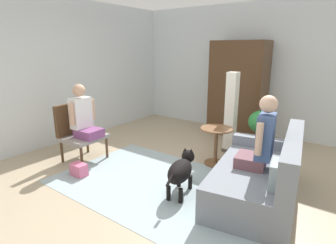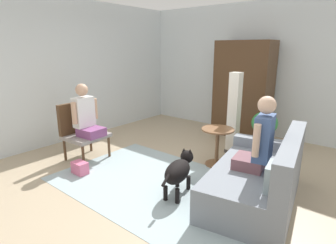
{
  "view_description": "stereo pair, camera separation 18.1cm",
  "coord_description": "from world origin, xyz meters",
  "px_view_note": "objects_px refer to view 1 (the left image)",
  "views": [
    {
      "loc": [
        2.15,
        -2.8,
        1.85
      ],
      "look_at": [
        -0.16,
        0.31,
        0.8
      ],
      "focal_mm": 29.27,
      "sensor_mm": 36.0,
      "label": 1
    },
    {
      "loc": [
        2.29,
        -2.69,
        1.85
      ],
      "look_at": [
        -0.16,
        0.31,
        0.8
      ],
      "focal_mm": 29.27,
      "sensor_mm": 36.0,
      "label": 2
    }
  ],
  "objects_px": {
    "dog": "(181,170)",
    "armoire_cabinet": "(238,89)",
    "couch": "(261,177)",
    "column_lamp": "(231,113)",
    "person_on_couch": "(261,139)",
    "potted_plant": "(261,126)",
    "armchair": "(78,128)",
    "person_on_armchair": "(83,116)",
    "handbag": "(79,170)",
    "round_end_table": "(216,142)"
  },
  "relations": [
    {
      "from": "column_lamp",
      "to": "armoire_cabinet",
      "type": "height_order",
      "value": "armoire_cabinet"
    },
    {
      "from": "person_on_armchair",
      "to": "person_on_couch",
      "type": "bearing_deg",
      "value": 10.61
    },
    {
      "from": "couch",
      "to": "handbag",
      "type": "xyz_separation_m",
      "value": [
        -2.39,
        -0.97,
        -0.2
      ]
    },
    {
      "from": "dog",
      "to": "column_lamp",
      "type": "distance_m",
      "value": 1.83
    },
    {
      "from": "round_end_table",
      "to": "couch",
      "type": "bearing_deg",
      "value": -33.34
    },
    {
      "from": "person_on_couch",
      "to": "potted_plant",
      "type": "xyz_separation_m",
      "value": [
        -0.51,
        1.57,
        -0.3
      ]
    },
    {
      "from": "couch",
      "to": "armoire_cabinet",
      "type": "distance_m",
      "value": 2.82
    },
    {
      "from": "armchair",
      "to": "person_on_couch",
      "type": "height_order",
      "value": "person_on_couch"
    },
    {
      "from": "dog",
      "to": "potted_plant",
      "type": "distance_m",
      "value": 2.07
    },
    {
      "from": "person_on_armchair",
      "to": "dog",
      "type": "distance_m",
      "value": 1.95
    },
    {
      "from": "person_on_couch",
      "to": "column_lamp",
      "type": "height_order",
      "value": "column_lamp"
    },
    {
      "from": "armchair",
      "to": "column_lamp",
      "type": "relative_size",
      "value": 0.66
    },
    {
      "from": "dog",
      "to": "armoire_cabinet",
      "type": "bearing_deg",
      "value": 99.25
    },
    {
      "from": "couch",
      "to": "potted_plant",
      "type": "xyz_separation_m",
      "value": [
        -0.54,
        1.55,
        0.2
      ]
    },
    {
      "from": "dog",
      "to": "couch",
      "type": "bearing_deg",
      "value": 28.96
    },
    {
      "from": "person_on_couch",
      "to": "round_end_table",
      "type": "bearing_deg",
      "value": 144.68
    },
    {
      "from": "handbag",
      "to": "person_on_armchair",
      "type": "bearing_deg",
      "value": 131.85
    },
    {
      "from": "couch",
      "to": "column_lamp",
      "type": "height_order",
      "value": "column_lamp"
    },
    {
      "from": "round_end_table",
      "to": "person_on_armchair",
      "type": "bearing_deg",
      "value": -147.69
    },
    {
      "from": "handbag",
      "to": "couch",
      "type": "bearing_deg",
      "value": 22.15
    },
    {
      "from": "armchair",
      "to": "armoire_cabinet",
      "type": "height_order",
      "value": "armoire_cabinet"
    },
    {
      "from": "column_lamp",
      "to": "handbag",
      "type": "height_order",
      "value": "column_lamp"
    },
    {
      "from": "person_on_armchair",
      "to": "column_lamp",
      "type": "relative_size",
      "value": 0.59
    },
    {
      "from": "couch",
      "to": "dog",
      "type": "height_order",
      "value": "couch"
    },
    {
      "from": "potted_plant",
      "to": "round_end_table",
      "type": "bearing_deg",
      "value": -113.69
    },
    {
      "from": "round_end_table",
      "to": "handbag",
      "type": "height_order",
      "value": "round_end_table"
    },
    {
      "from": "armchair",
      "to": "person_on_couch",
      "type": "xyz_separation_m",
      "value": [
        2.91,
        0.52,
        0.26
      ]
    },
    {
      "from": "armoire_cabinet",
      "to": "handbag",
      "type": "distance_m",
      "value": 3.62
    },
    {
      "from": "couch",
      "to": "round_end_table",
      "type": "height_order",
      "value": "couch"
    },
    {
      "from": "armchair",
      "to": "person_on_armchair",
      "type": "relative_size",
      "value": 1.11
    },
    {
      "from": "dog",
      "to": "armoire_cabinet",
      "type": "xyz_separation_m",
      "value": [
        -0.47,
        2.87,
        0.67
      ]
    },
    {
      "from": "dog",
      "to": "armoire_cabinet",
      "type": "relative_size",
      "value": 0.42
    },
    {
      "from": "armchair",
      "to": "round_end_table",
      "type": "relative_size",
      "value": 1.55
    },
    {
      "from": "couch",
      "to": "person_on_armchair",
      "type": "relative_size",
      "value": 2.14
    },
    {
      "from": "dog",
      "to": "person_on_armchair",
      "type": "bearing_deg",
      "value": -178.46
    },
    {
      "from": "couch",
      "to": "column_lamp",
      "type": "bearing_deg",
      "value": 127.79
    },
    {
      "from": "person_on_couch",
      "to": "person_on_armchair",
      "type": "relative_size",
      "value": 1.05
    },
    {
      "from": "person_on_armchair",
      "to": "column_lamp",
      "type": "xyz_separation_m",
      "value": [
        1.77,
        1.84,
        -0.06
      ]
    },
    {
      "from": "person_on_couch",
      "to": "person_on_armchair",
      "type": "distance_m",
      "value": 2.79
    },
    {
      "from": "armchair",
      "to": "handbag",
      "type": "xyz_separation_m",
      "value": [
        0.55,
        -0.42,
        -0.45
      ]
    },
    {
      "from": "armoire_cabinet",
      "to": "handbag",
      "type": "xyz_separation_m",
      "value": [
        -1.04,
        -3.35,
        -0.91
      ]
    },
    {
      "from": "potted_plant",
      "to": "handbag",
      "type": "xyz_separation_m",
      "value": [
        -1.85,
        -2.52,
        -0.41
      ]
    },
    {
      "from": "armchair",
      "to": "potted_plant",
      "type": "bearing_deg",
      "value": 41.11
    },
    {
      "from": "round_end_table",
      "to": "person_on_couch",
      "type": "bearing_deg",
      "value": -35.32
    },
    {
      "from": "armoire_cabinet",
      "to": "handbag",
      "type": "bearing_deg",
      "value": -107.28
    },
    {
      "from": "couch",
      "to": "potted_plant",
      "type": "distance_m",
      "value": 1.65
    },
    {
      "from": "round_end_table",
      "to": "column_lamp",
      "type": "distance_m",
      "value": 0.76
    },
    {
      "from": "armchair",
      "to": "person_on_armchair",
      "type": "xyz_separation_m",
      "value": [
        0.16,
        0.01,
        0.24
      ]
    },
    {
      "from": "person_on_couch",
      "to": "person_on_armchair",
      "type": "bearing_deg",
      "value": -169.39
    },
    {
      "from": "couch",
      "to": "armchair",
      "type": "height_order",
      "value": "armchair"
    }
  ]
}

